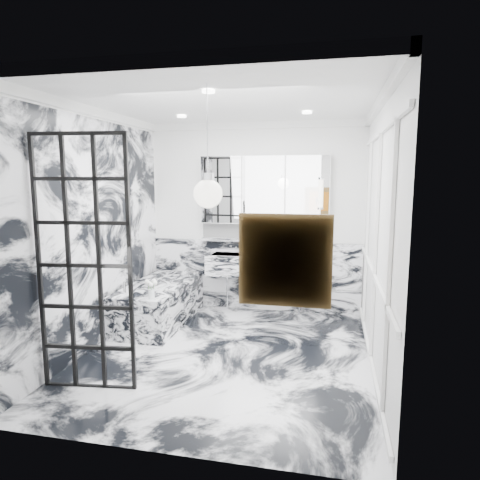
% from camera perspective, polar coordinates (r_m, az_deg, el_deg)
% --- Properties ---
extents(floor, '(3.60, 3.60, 0.00)m').
position_cam_1_polar(floor, '(5.05, -1.89, -15.05)').
color(floor, white).
rests_on(floor, ground).
extents(ceiling, '(3.60, 3.60, 0.00)m').
position_cam_1_polar(ceiling, '(4.70, -2.06, 18.07)').
color(ceiling, white).
rests_on(ceiling, wall_back).
extents(wall_back, '(3.60, 0.00, 3.60)m').
position_cam_1_polar(wall_back, '(6.42, 1.97, 2.96)').
color(wall_back, white).
rests_on(wall_back, floor).
extents(wall_front, '(3.60, 0.00, 3.60)m').
position_cam_1_polar(wall_front, '(2.99, -10.47, -3.59)').
color(wall_front, white).
rests_on(wall_front, floor).
extents(wall_left, '(0.00, 3.60, 3.60)m').
position_cam_1_polar(wall_left, '(5.30, -19.01, 1.33)').
color(wall_left, white).
rests_on(wall_left, floor).
extents(wall_right, '(0.00, 3.60, 3.60)m').
position_cam_1_polar(wall_right, '(4.56, 17.93, 0.28)').
color(wall_right, white).
rests_on(wall_right, floor).
extents(marble_clad_back, '(3.18, 0.05, 1.05)m').
position_cam_1_polar(marble_clad_back, '(6.54, 1.89, -4.71)').
color(marble_clad_back, white).
rests_on(marble_clad_back, floor).
extents(marble_clad_left, '(0.02, 3.56, 2.68)m').
position_cam_1_polar(marble_clad_left, '(5.30, -18.84, 0.68)').
color(marble_clad_left, white).
rests_on(marble_clad_left, floor).
extents(panel_molding, '(0.03, 3.40, 2.30)m').
position_cam_1_polar(panel_molding, '(4.57, 17.63, -0.95)').
color(panel_molding, white).
rests_on(panel_molding, floor).
extents(soap_bottle_a, '(0.10, 0.10, 0.20)m').
position_cam_1_polar(soap_bottle_a, '(6.29, 5.98, 0.90)').
color(soap_bottle_a, '#8C5919').
rests_on(soap_bottle_a, ledge).
extents(soap_bottle_b, '(0.09, 0.09, 0.19)m').
position_cam_1_polar(soap_bottle_b, '(6.26, 9.31, 0.74)').
color(soap_bottle_b, '#4C4C51').
rests_on(soap_bottle_b, ledge).
extents(soap_bottle_c, '(0.12, 0.12, 0.14)m').
position_cam_1_polar(soap_bottle_c, '(6.27, 9.06, 0.52)').
color(soap_bottle_c, silver).
rests_on(soap_bottle_c, ledge).
extents(face_pot, '(0.16, 0.16, 0.16)m').
position_cam_1_polar(face_pot, '(6.33, 3.80, 0.72)').
color(face_pot, white).
rests_on(face_pot, ledge).
extents(amber_bottle, '(0.04, 0.04, 0.10)m').
position_cam_1_polar(amber_bottle, '(6.33, 3.95, 0.49)').
color(amber_bottle, '#8C5919').
rests_on(amber_bottle, ledge).
extents(flower_vase, '(0.07, 0.07, 0.12)m').
position_cam_1_polar(flower_vase, '(5.31, -11.72, -7.07)').
color(flower_vase, silver).
rests_on(flower_vase, bathtub).
extents(crittall_door, '(0.88, 0.14, 2.40)m').
position_cam_1_polar(crittall_door, '(4.23, -20.08, -3.22)').
color(crittall_door, black).
rests_on(crittall_door, floor).
extents(artwork, '(0.51, 0.05, 0.51)m').
position_cam_1_polar(artwork, '(2.80, 6.02, -2.72)').
color(artwork, orange).
rests_on(artwork, wall_front).
extents(pendant_light, '(0.24, 0.24, 0.24)m').
position_cam_1_polar(pendant_light, '(3.54, -4.29, 6.16)').
color(pendant_light, white).
rests_on(pendant_light, ceiling).
extents(trough_sink, '(1.60, 0.45, 0.30)m').
position_cam_1_polar(trough_sink, '(6.26, 2.89, -3.39)').
color(trough_sink, silver).
rests_on(trough_sink, wall_back).
extents(ledge, '(1.90, 0.14, 0.04)m').
position_cam_1_polar(ledge, '(6.36, 3.15, -0.09)').
color(ledge, silver).
rests_on(ledge, wall_back).
extents(subway_tile, '(1.90, 0.03, 0.23)m').
position_cam_1_polar(subway_tile, '(6.40, 3.25, 1.18)').
color(subway_tile, white).
rests_on(subway_tile, wall_back).
extents(mirror_cabinet, '(1.90, 0.16, 1.00)m').
position_cam_1_polar(mirror_cabinet, '(6.30, 3.22, 6.67)').
color(mirror_cabinet, white).
rests_on(mirror_cabinet, wall_back).
extents(sconce_left, '(0.07, 0.07, 0.40)m').
position_cam_1_polar(sconce_left, '(6.39, -4.25, 6.33)').
color(sconce_left, white).
rests_on(sconce_left, mirror_cabinet).
extents(sconce_right, '(0.07, 0.07, 0.40)m').
position_cam_1_polar(sconce_right, '(6.13, 10.71, 6.12)').
color(sconce_right, white).
rests_on(sconce_right, mirror_cabinet).
extents(bathtub, '(0.75, 1.65, 0.55)m').
position_cam_1_polar(bathtub, '(6.12, -10.66, -8.22)').
color(bathtub, silver).
rests_on(bathtub, floor).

